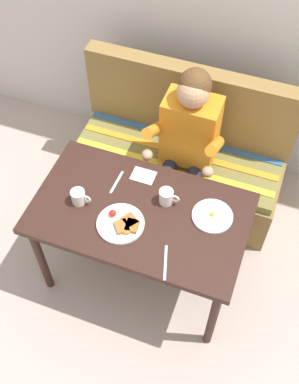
% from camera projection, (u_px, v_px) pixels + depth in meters
% --- Properties ---
extents(ground_plane, '(8.00, 8.00, 0.00)m').
position_uv_depth(ground_plane, '(142.00, 272.00, 3.18)').
color(ground_plane, '#AE9B92').
extents(table, '(1.20, 0.70, 0.73)m').
position_uv_depth(table, '(140.00, 220.00, 2.66)').
color(table, '#321C16').
rests_on(table, ground).
extents(couch, '(1.44, 0.56, 1.00)m').
position_uv_depth(couch, '(179.00, 160.00, 3.35)').
color(couch, olive).
rests_on(couch, ground).
extents(person, '(0.45, 0.61, 1.21)m').
position_uv_depth(person, '(187.00, 140.00, 2.90)').
color(person, orange).
rests_on(person, ground).
extents(plate_breakfast, '(0.26, 0.26, 0.05)m').
position_uv_depth(plate_breakfast, '(122.00, 224.00, 2.53)').
color(plate_breakfast, white).
rests_on(plate_breakfast, table).
extents(plate_eggs, '(0.23, 0.23, 0.04)m').
position_uv_depth(plate_eggs, '(212.00, 216.00, 2.57)').
color(plate_eggs, white).
rests_on(plate_eggs, table).
extents(coffee_mug, '(0.12, 0.08, 0.09)m').
position_uv_depth(coffee_mug, '(167.00, 196.00, 2.60)').
color(coffee_mug, white).
rests_on(coffee_mug, table).
extents(coffee_mug_second, '(0.12, 0.08, 0.09)m').
position_uv_depth(coffee_mug_second, '(79.00, 197.00, 2.60)').
color(coffee_mug_second, white).
rests_on(coffee_mug_second, table).
extents(napkin, '(0.14, 0.10, 0.01)m').
position_uv_depth(napkin, '(143.00, 176.00, 2.74)').
color(napkin, silver).
rests_on(napkin, table).
extents(fork, '(0.02, 0.17, 0.00)m').
position_uv_depth(fork, '(117.00, 182.00, 2.72)').
color(fork, silver).
rests_on(fork, table).
extents(knife, '(0.07, 0.20, 0.00)m').
position_uv_depth(knife, '(165.00, 263.00, 2.40)').
color(knife, silver).
rests_on(knife, table).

